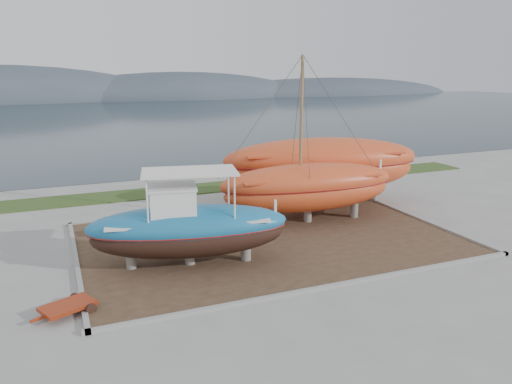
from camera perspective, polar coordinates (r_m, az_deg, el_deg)
name	(u,v)px	position (r m, az deg, el deg)	size (l,w,h in m)	color
ground	(307,268)	(21.68, 5.87, -8.66)	(140.00, 140.00, 0.00)	gray
dirt_patch	(269,239)	(25.01, 1.54, -5.35)	(18.00, 12.00, 0.06)	#422D1E
curb_frame	(269,238)	(25.00, 1.54, -5.25)	(18.60, 12.60, 0.15)	gray
grass_strip	(203,188)	(35.40, -6.02, 0.44)	(44.00, 3.00, 0.08)	#284219
sea	(111,118)	(88.46, -16.23, 8.15)	(260.00, 100.00, 0.04)	#182830
mountain_ridge	(86,99)	(143.11, -18.81, 10.04)	(200.00, 36.00, 20.00)	#333D49
blue_caique	(188,218)	(21.37, -7.73, -3.00)	(8.56, 2.68, 4.12)	#196A9B
white_dinghy	(159,226)	(25.22, -11.04, -3.83)	(4.31, 1.62, 1.30)	white
orange_sailboat	(310,141)	(26.79, 6.14, 5.77)	(9.91, 2.92, 8.91)	#C6451E
orange_bare_hull	(322,172)	(31.01, 7.50, 2.28)	(12.24, 3.67, 4.01)	#C6451E
red_trailer	(68,309)	(18.97, -20.69, -12.41)	(2.60, 1.30, 0.37)	#962C11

